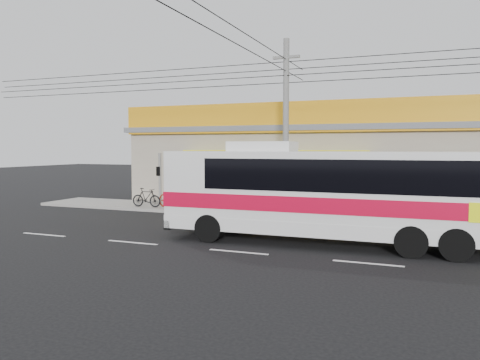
{
  "coord_description": "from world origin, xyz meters",
  "views": [
    {
      "loc": [
        5.46,
        -16.13,
        3.33
      ],
      "look_at": [
        -1.74,
        2.0,
        1.96
      ],
      "focal_mm": 35.0,
      "sensor_mm": 36.0,
      "label": 1
    }
  ],
  "objects_px": {
    "coach_bus": "(334,190)",
    "utility_pole": "(286,71)",
    "motorbike_red": "(173,198)",
    "motorbike_dark": "(146,198)"
  },
  "relations": [
    {
      "from": "coach_bus",
      "to": "utility_pole",
      "type": "distance_m",
      "value": 7.25
    },
    {
      "from": "coach_bus",
      "to": "motorbike_red",
      "type": "xyz_separation_m",
      "value": [
        -9.43,
        5.49,
        -1.2
      ]
    },
    {
      "from": "motorbike_red",
      "to": "utility_pole",
      "type": "distance_m",
      "value": 8.85
    },
    {
      "from": "motorbike_dark",
      "to": "utility_pole",
      "type": "xyz_separation_m",
      "value": [
        7.92,
        -0.85,
        6.06
      ]
    },
    {
      "from": "motorbike_red",
      "to": "utility_pole",
      "type": "relative_size",
      "value": 0.06
    },
    {
      "from": "motorbike_red",
      "to": "utility_pole",
      "type": "xyz_separation_m",
      "value": [
        6.41,
        -0.99,
        6.02
      ]
    },
    {
      "from": "coach_bus",
      "to": "motorbike_red",
      "type": "distance_m",
      "value": 10.98
    },
    {
      "from": "motorbike_dark",
      "to": "coach_bus",
      "type": "bearing_deg",
      "value": -118.02
    },
    {
      "from": "coach_bus",
      "to": "motorbike_dark",
      "type": "relative_size",
      "value": 6.81
    },
    {
      "from": "motorbike_red",
      "to": "motorbike_dark",
      "type": "distance_m",
      "value": 1.52
    }
  ]
}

